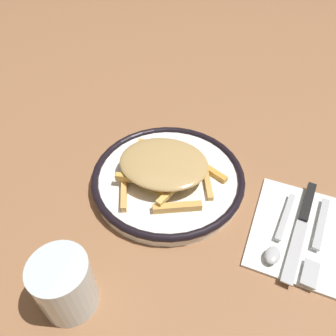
{
  "coord_description": "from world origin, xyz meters",
  "views": [
    {
      "loc": [
        -0.14,
        0.39,
        0.45
      ],
      "look_at": [
        0.0,
        0.0,
        0.04
      ],
      "focal_mm": 34.63,
      "sensor_mm": 36.0,
      "label": 1
    }
  ],
  "objects_px": {
    "spoon": "(278,239)",
    "knife": "(303,219)",
    "napkin": "(300,231)",
    "water_glass": "(65,285)",
    "fork": "(318,239)",
    "plate": "(168,178)",
    "fries_heap": "(164,166)"
  },
  "relations": [
    {
      "from": "spoon",
      "to": "knife",
      "type": "bearing_deg",
      "value": -122.96
    },
    {
      "from": "napkin",
      "to": "spoon",
      "type": "relative_size",
      "value": 1.26
    },
    {
      "from": "knife",
      "to": "water_glass",
      "type": "height_order",
      "value": "water_glass"
    },
    {
      "from": "spoon",
      "to": "fork",
      "type": "bearing_deg",
      "value": -159.16
    },
    {
      "from": "fork",
      "to": "water_glass",
      "type": "relative_size",
      "value": 1.91
    },
    {
      "from": "fork",
      "to": "knife",
      "type": "distance_m",
      "value": 0.04
    },
    {
      "from": "water_glass",
      "to": "fork",
      "type": "bearing_deg",
      "value": -145.75
    },
    {
      "from": "plate",
      "to": "napkin",
      "type": "xyz_separation_m",
      "value": [
        -0.24,
        0.03,
        -0.01
      ]
    },
    {
      "from": "fries_heap",
      "to": "water_glass",
      "type": "height_order",
      "value": "water_glass"
    },
    {
      "from": "spoon",
      "to": "water_glass",
      "type": "relative_size",
      "value": 1.65
    },
    {
      "from": "napkin",
      "to": "knife",
      "type": "bearing_deg",
      "value": -96.49
    },
    {
      "from": "napkin",
      "to": "fork",
      "type": "distance_m",
      "value": 0.03
    },
    {
      "from": "plate",
      "to": "water_glass",
      "type": "bearing_deg",
      "value": 79.22
    },
    {
      "from": "plate",
      "to": "fork",
      "type": "relative_size",
      "value": 1.6
    },
    {
      "from": "plate",
      "to": "fries_heap",
      "type": "xyz_separation_m",
      "value": [
        0.01,
        0.0,
        0.03
      ]
    },
    {
      "from": "plate",
      "to": "fries_heap",
      "type": "distance_m",
      "value": 0.03
    },
    {
      "from": "knife",
      "to": "plate",
      "type": "bearing_deg",
      "value": -2.13
    },
    {
      "from": "plate",
      "to": "napkin",
      "type": "height_order",
      "value": "plate"
    },
    {
      "from": "knife",
      "to": "spoon",
      "type": "distance_m",
      "value": 0.06
    },
    {
      "from": "spoon",
      "to": "water_glass",
      "type": "height_order",
      "value": "water_glass"
    },
    {
      "from": "plate",
      "to": "knife",
      "type": "height_order",
      "value": "plate"
    },
    {
      "from": "plate",
      "to": "fries_heap",
      "type": "height_order",
      "value": "fries_heap"
    },
    {
      "from": "plate",
      "to": "napkin",
      "type": "relative_size",
      "value": 1.46
    },
    {
      "from": "napkin",
      "to": "water_glass",
      "type": "height_order",
      "value": "water_glass"
    },
    {
      "from": "plate",
      "to": "spoon",
      "type": "relative_size",
      "value": 1.85
    },
    {
      "from": "spoon",
      "to": "plate",
      "type": "bearing_deg",
      "value": -16.71
    },
    {
      "from": "knife",
      "to": "water_glass",
      "type": "xyz_separation_m",
      "value": [
        0.29,
        0.25,
        0.03
      ]
    },
    {
      "from": "napkin",
      "to": "spoon",
      "type": "distance_m",
      "value": 0.05
    },
    {
      "from": "fries_heap",
      "to": "water_glass",
      "type": "relative_size",
      "value": 2.15
    },
    {
      "from": "plate",
      "to": "fork",
      "type": "xyz_separation_m",
      "value": [
        -0.27,
        0.04,
        -0.0
      ]
    },
    {
      "from": "plate",
      "to": "water_glass",
      "type": "xyz_separation_m",
      "value": [
        0.05,
        0.25,
        0.03
      ]
    },
    {
      "from": "spoon",
      "to": "water_glass",
      "type": "bearing_deg",
      "value": 36.87
    }
  ]
}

